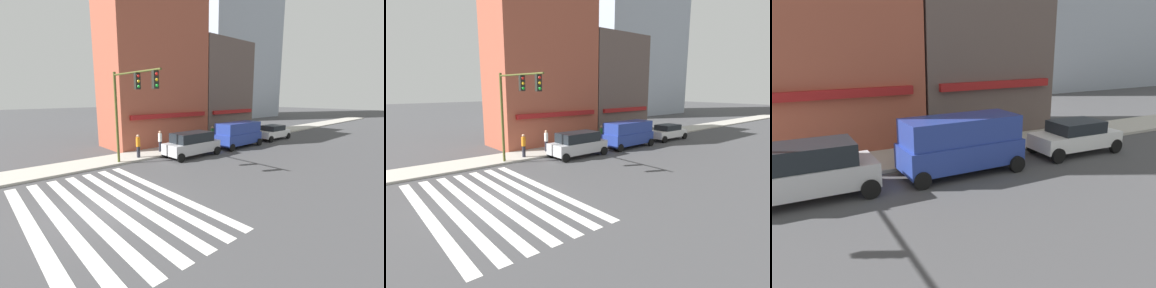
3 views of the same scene
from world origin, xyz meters
TOP-DOWN VIEW (x-y plane):
  - ground_plane at (0.00, 0.00)m, footprint 200.00×200.00m
  - sidewalk_left at (0.00, 7.50)m, footprint 120.00×3.00m
  - crosswalk_stripes at (0.00, 0.00)m, footprint 6.35×10.80m
  - storefront_row at (13.70, 11.50)m, footprint 18.02×5.30m
  - tower_distant at (41.79, 29.09)m, footprint 21.84×14.18m
  - traffic_signal at (3.68, 4.41)m, footprint 0.32×5.50m
  - suv_silver at (9.18, 4.70)m, footprint 4.72×2.12m
  - van_blue at (15.08, 4.70)m, footprint 5.04×2.22m
  - sedan_white at (21.26, 4.70)m, footprint 4.43×2.02m
  - pedestrian_green_top at (13.54, 6.61)m, footprint 0.32×0.32m
  - pedestrian_white_shirt at (7.93, 7.35)m, footprint 0.32×0.32m
  - pedestrian_orange_vest at (5.44, 6.68)m, footprint 0.32×0.32m

SIDE VIEW (x-z plane):
  - ground_plane at x=0.00m, z-range 0.00..0.00m
  - crosswalk_stripes at x=0.00m, z-range 0.00..0.01m
  - sidewalk_left at x=0.00m, z-range 0.00..0.15m
  - sedan_white at x=21.26m, z-range 0.05..1.64m
  - suv_silver at x=9.18m, z-range 0.06..2.00m
  - pedestrian_green_top at x=13.54m, z-range 0.19..1.96m
  - pedestrian_white_shirt at x=7.93m, z-range 0.19..1.96m
  - pedestrian_orange_vest at x=5.44m, z-range 0.19..1.96m
  - van_blue at x=15.08m, z-range 0.12..2.46m
  - traffic_signal at x=3.68m, z-range 1.46..7.84m
  - storefront_row at x=13.70m, z-range -0.69..14.11m
  - tower_distant at x=41.79m, z-range 0.00..41.64m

